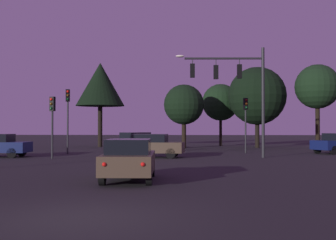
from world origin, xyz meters
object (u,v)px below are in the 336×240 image
(tree_center_horizon, at_px, (100,85))
(traffic_light_median, at_px, (52,114))
(tree_behind_sign, at_px, (257,96))
(traffic_light_corner_left, at_px, (68,108))
(tree_left_far, at_px, (221,102))
(traffic_signal_mast_arm, at_px, (236,82))
(traffic_light_corner_right, at_px, (246,114))
(car_crossing_left, at_px, (151,145))
(tree_right_cluster, at_px, (317,87))
(tree_lot_edge, at_px, (184,105))
(car_parked_lot, at_px, (136,141))
(car_nearside_lane, at_px, (129,159))

(tree_center_horizon, bearing_deg, traffic_light_median, -87.89)
(tree_behind_sign, bearing_deg, tree_center_horizon, 176.54)
(traffic_light_corner_left, xyz_separation_m, tree_behind_sign, (15.39, 11.31, 1.66))
(traffic_light_corner_left, relative_size, tree_left_far, 0.73)
(traffic_signal_mast_arm, height_order, traffic_light_corner_right, traffic_signal_mast_arm)
(traffic_light_median, xyz_separation_m, tree_behind_sign, (14.96, 16.22, 2.25))
(traffic_signal_mast_arm, bearing_deg, traffic_light_corner_left, 165.22)
(car_crossing_left, bearing_deg, tree_right_cluster, 42.91)
(tree_left_far, xyz_separation_m, tree_lot_edge, (-3.76, -4.81, -0.48))
(car_parked_lot, bearing_deg, tree_behind_sign, 21.96)
(traffic_light_corner_right, bearing_deg, tree_right_cluster, 46.34)
(car_nearside_lane, height_order, tree_left_far, tree_left_far)
(traffic_light_corner_left, height_order, car_parked_lot, traffic_light_corner_left)
(car_crossing_left, bearing_deg, tree_center_horizon, 113.19)
(tree_right_cluster, bearing_deg, traffic_light_corner_right, -133.66)
(tree_behind_sign, relative_size, tree_right_cluster, 1.00)
(traffic_light_corner_left, distance_m, traffic_light_median, 4.96)
(tree_center_horizon, relative_size, tree_right_cluster, 1.09)
(traffic_light_median, bearing_deg, traffic_signal_mast_arm, 8.61)
(tree_center_horizon, distance_m, tree_right_cluster, 21.11)
(traffic_signal_mast_arm, relative_size, traffic_light_corner_right, 1.70)
(traffic_light_corner_right, relative_size, tree_center_horizon, 0.49)
(car_crossing_left, xyz_separation_m, tree_behind_sign, (8.92, 14.63, 4.22))
(traffic_signal_mast_arm, height_order, tree_right_cluster, tree_right_cluster)
(traffic_light_corner_left, xyz_separation_m, tree_left_far, (12.07, 14.82, 1.25))
(car_parked_lot, bearing_deg, tree_lot_edge, 37.93)
(traffic_light_corner_left, height_order, car_nearside_lane, traffic_light_corner_left)
(tree_lot_edge, bearing_deg, tree_behind_sign, 10.41)
(tree_left_far, bearing_deg, tree_behind_sign, -46.60)
(traffic_light_corner_left, relative_size, tree_center_horizon, 0.56)
(tree_right_cluster, bearing_deg, car_parked_lot, -169.15)
(car_parked_lot, bearing_deg, traffic_light_corner_right, -27.83)
(tree_right_cluster, bearing_deg, traffic_light_median, -143.81)
(car_crossing_left, bearing_deg, traffic_signal_mast_arm, 1.68)
(traffic_light_corner_right, bearing_deg, car_nearside_lane, -109.40)
(car_nearside_lane, bearing_deg, tree_left_far, 80.40)
(car_crossing_left, bearing_deg, tree_lot_edge, 82.14)
(traffic_light_corner_left, xyz_separation_m, traffic_light_corner_right, (13.20, 2.03, -0.36))
(traffic_light_corner_left, xyz_separation_m, tree_right_cluster, (20.77, 9.97, 2.39))
(traffic_signal_mast_arm, relative_size, car_parked_lot, 1.60)
(traffic_signal_mast_arm, bearing_deg, traffic_light_median, -171.39)
(car_crossing_left, xyz_separation_m, car_parked_lot, (-2.29, 10.11, 0.00))
(traffic_signal_mast_arm, bearing_deg, tree_right_cluster, 56.19)
(traffic_light_corner_left, distance_m, tree_lot_edge, 13.04)
(traffic_light_corner_left, bearing_deg, traffic_signal_mast_arm, -14.78)
(traffic_signal_mast_arm, bearing_deg, car_parked_lot, 128.09)
(car_parked_lot, relative_size, tree_behind_sign, 0.57)
(traffic_signal_mast_arm, xyz_separation_m, tree_left_far, (0.09, 17.98, -0.29))
(traffic_signal_mast_arm, xyz_separation_m, tree_lot_edge, (-3.67, 13.17, -0.77))
(tree_left_far, bearing_deg, traffic_light_corner_right, -84.98)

